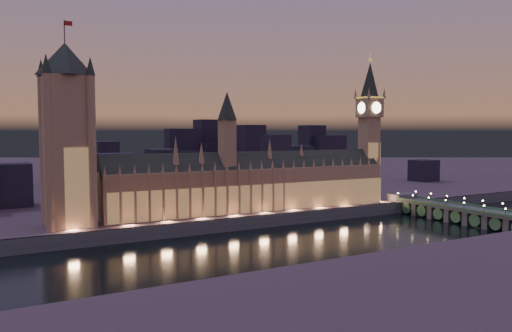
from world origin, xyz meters
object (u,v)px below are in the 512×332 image
palace_of_westminster (253,183)px  victoria_tower (67,126)px  elizabeth_tower (369,119)px  river_boat (502,223)px  westminster_bridge (455,212)px

palace_of_westminster → victoria_tower: bearing=179.9°
elizabeth_tower → river_boat: (32.41, -90.12, -68.38)m
elizabeth_tower → palace_of_westminster: bearing=-179.9°
elizabeth_tower → victoria_tower: bearing=-180.0°
palace_of_westminster → river_boat: (133.75, -89.95, -24.81)m
victoria_tower → westminster_bridge: victoria_tower is taller
victoria_tower → river_boat: size_ratio=2.56×
victoria_tower → westminster_bridge: (236.40, -65.36, -57.66)m
palace_of_westminster → victoria_tower: (-116.66, 0.16, 37.28)m
westminster_bridge → river_boat: (14.01, -24.76, -4.43)m
victoria_tower → elizabeth_tower: victoria_tower is taller
palace_of_westminster → victoria_tower: 122.47m
palace_of_westminster → westminster_bridge: palace_of_westminster is taller
victoria_tower → elizabeth_tower: bearing=0.0°
elizabeth_tower → river_boat: size_ratio=2.53×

